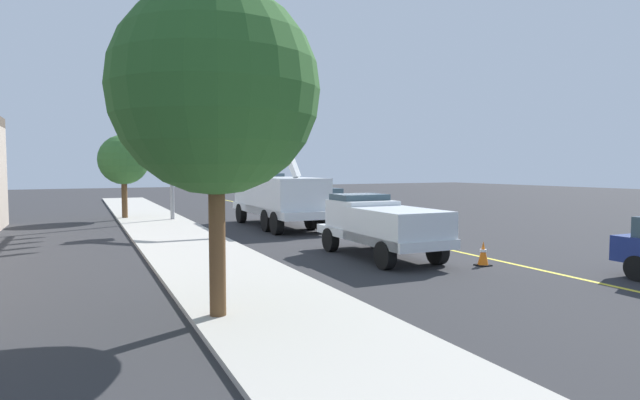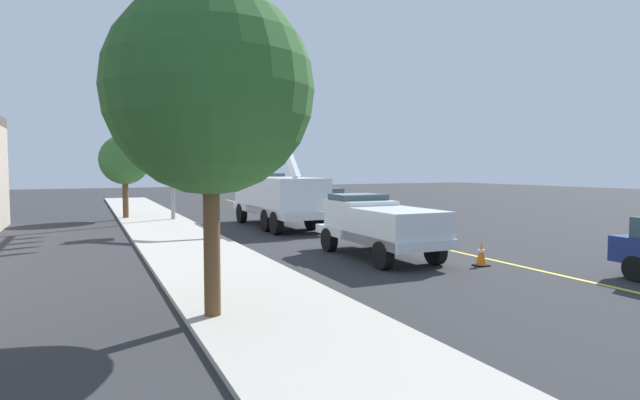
# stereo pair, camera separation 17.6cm
# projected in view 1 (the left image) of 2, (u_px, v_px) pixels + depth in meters

# --- Properties ---
(ground) EXTENTS (120.00, 120.00, 0.00)m
(ground) POSITION_uv_depth(u_px,v_px,m) (349.00, 228.00, 26.24)
(ground) COLOR #2D2D30
(sidewalk_far_side) EXTENTS (60.10, 6.33, 0.12)m
(sidewalk_far_side) POSITION_uv_depth(u_px,v_px,m) (175.00, 236.00, 22.68)
(sidewalk_far_side) COLOR #B2ADA3
(sidewalk_far_side) RESTS_ON ground
(lane_centre_stripe) EXTENTS (49.96, 2.44, 0.01)m
(lane_centre_stripe) POSITION_uv_depth(u_px,v_px,m) (349.00, 227.00, 26.24)
(lane_centre_stripe) COLOR yellow
(lane_centre_stripe) RESTS_ON ground
(utility_bucket_truck) EXTENTS (8.31, 3.43, 7.52)m
(utility_bucket_truck) POSITION_uv_depth(u_px,v_px,m) (277.00, 195.00, 26.44)
(utility_bucket_truck) COLOR silver
(utility_bucket_truck) RESTS_ON ground
(service_pickup_truck) EXTENTS (5.69, 2.39, 2.06)m
(service_pickup_truck) POSITION_uv_depth(u_px,v_px,m) (381.00, 224.00, 17.40)
(service_pickup_truck) COLOR silver
(service_pickup_truck) RESTS_ON ground
(passing_minivan) EXTENTS (4.88, 2.13, 1.69)m
(passing_minivan) POSITION_uv_depth(u_px,v_px,m) (321.00, 199.00, 34.06)
(passing_minivan) COLOR silver
(passing_minivan) RESTS_ON ground
(traffic_cone_leading) EXTENTS (0.40, 0.40, 0.75)m
(traffic_cone_leading) POSITION_uv_depth(u_px,v_px,m) (483.00, 254.00, 15.99)
(traffic_cone_leading) COLOR black
(traffic_cone_leading) RESTS_ON ground
(traffic_cone_mid_front) EXTENTS (0.40, 0.40, 0.88)m
(traffic_cone_mid_front) POSITION_uv_depth(u_px,v_px,m) (281.00, 211.00, 30.70)
(traffic_cone_mid_front) COLOR black
(traffic_cone_mid_front) RESTS_ON ground
(traffic_signal_mast) EXTENTS (6.90, 0.77, 7.58)m
(traffic_signal_mast) POSITION_uv_depth(u_px,v_px,m) (179.00, 118.00, 26.85)
(traffic_signal_mast) COLOR gray
(traffic_signal_mast) RESTS_ON ground
(street_tree_left) EXTENTS (4.00, 4.00, 6.47)m
(street_tree_left) POSITION_uv_depth(u_px,v_px,m) (215.00, 91.00, 9.96)
(street_tree_left) COLOR brown
(street_tree_left) RESTS_ON ground
(street_tree_right) EXTENTS (2.83, 2.83, 4.87)m
(street_tree_right) POSITION_uv_depth(u_px,v_px,m) (124.00, 160.00, 29.93)
(street_tree_right) COLOR brown
(street_tree_right) RESTS_ON ground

